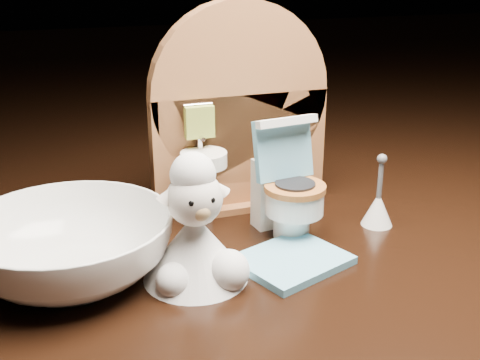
% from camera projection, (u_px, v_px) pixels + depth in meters
% --- Properties ---
extents(backdrop_panel, '(0.13, 0.05, 0.15)m').
position_uv_depth(backdrop_panel, '(239.00, 121.00, 0.43)').
color(backdrop_panel, '#995D35').
rests_on(backdrop_panel, ground).
extents(toy_toilet, '(0.04, 0.05, 0.08)m').
position_uv_depth(toy_toilet, '(287.00, 191.00, 0.40)').
color(toy_toilet, white).
rests_on(toy_toilet, ground).
extents(bath_mat, '(0.08, 0.07, 0.00)m').
position_uv_depth(bath_mat, '(292.00, 260.00, 0.37)').
color(bath_mat, '#64AAC8').
rests_on(bath_mat, ground).
extents(toilet_brush, '(0.02, 0.02, 0.05)m').
position_uv_depth(toilet_brush, '(378.00, 207.00, 0.42)').
color(toilet_brush, white).
rests_on(toilet_brush, ground).
extents(plush_lamb, '(0.06, 0.06, 0.08)m').
position_uv_depth(plush_lamb, '(196.00, 237.00, 0.34)').
color(plush_lamb, white).
rests_on(plush_lamb, ground).
extents(ceramic_bowl, '(0.15, 0.15, 0.04)m').
position_uv_depth(ceramic_bowl, '(70.00, 248.00, 0.35)').
color(ceramic_bowl, white).
rests_on(ceramic_bowl, ground).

